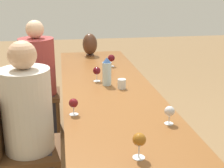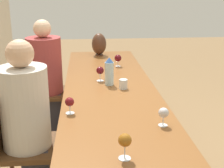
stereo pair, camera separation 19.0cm
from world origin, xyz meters
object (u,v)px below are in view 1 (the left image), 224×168
water_tumbler (122,84)px  wine_glass_4 (139,140)px  wine_glass_1 (73,104)px  wine_glass_3 (170,112)px  chair_far (33,92)px  wine_glass_0 (97,71)px  person_near (30,123)px  person_far (40,76)px  vase (90,44)px  wine_glass_2 (111,58)px  chair_near (21,147)px  water_bottle (107,72)px

water_tumbler → wine_glass_4: 1.17m
wine_glass_1 → wine_glass_3: size_ratio=0.97×
wine_glass_1 → chair_far: size_ratio=0.13×
wine_glass_1 → wine_glass_4: 0.72m
wine_glass_4 → water_tumbler: bearing=-6.6°
wine_glass_0 → wine_glass_4: size_ratio=0.96×
wine_glass_0 → wine_glass_3: wine_glass_0 is taller
person_near → wine_glass_0: bearing=-38.2°
wine_glass_0 → person_near: person_near is taller
chair_far → person_far: size_ratio=0.70×
wine_glass_1 → vase: bearing=-9.1°
wine_glass_2 → wine_glass_3: bearing=-175.1°
wine_glass_0 → chair_near: size_ratio=0.16×
water_tumbler → person_far: (0.76, 0.76, -0.11)m
vase → wine_glass_3: bearing=-171.6°
wine_glass_3 → vase: bearing=8.4°
person_near → person_far: (1.23, -0.00, -0.00)m
wine_glass_3 → wine_glass_1: bearing=67.4°
vase → person_far: (-0.61, 0.61, -0.21)m
wine_glass_2 → wine_glass_4: (-1.95, 0.17, 0.01)m
water_bottle → wine_glass_3: (-0.90, -0.28, -0.04)m
water_tumbler → chair_near: bearing=119.1°
wine_glass_4 → wine_glass_1: bearing=26.3°
water_bottle → person_far: person_far is taller
vase → wine_glass_2: bearing=-162.5°
chair_far → wine_glass_3: bearing=-146.5°
vase → person_far: size_ratio=0.22×
vase → chair_near: vase is taller
wine_glass_2 → wine_glass_0: bearing=156.8°
wine_glass_0 → person_near: bearing=141.8°
wine_glass_0 → wine_glass_4: wine_glass_4 is taller
wine_glass_4 → vase: bearing=0.3°
water_bottle → water_tumbler: 0.19m
wine_glass_3 → chair_far: chair_far is taller
wine_glass_0 → person_far: person_far is taller
water_bottle → wine_glass_0: water_bottle is taller
wine_glass_2 → chair_near: 1.57m
water_bottle → vase: bearing=1.6°
water_tumbler → wine_glass_3: size_ratio=0.69×
vase → chair_far: (-0.61, 0.70, -0.40)m
wine_glass_4 → water_bottle: bearing=-0.9°
chair_near → wine_glass_4: bearing=-134.1°
person_near → wine_glass_4: bearing=-137.6°
person_far → water_tumbler: bearing=-134.8°
water_tumbler → wine_glass_3: (-0.78, -0.17, 0.04)m
chair_near → chair_far: bearing=0.0°
wine_glass_1 → person_far: person_far is taller
wine_glass_2 → wine_glass_4: 1.95m
wine_glass_0 → person_far: 0.78m
wine_glass_3 → person_far: size_ratio=0.10×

